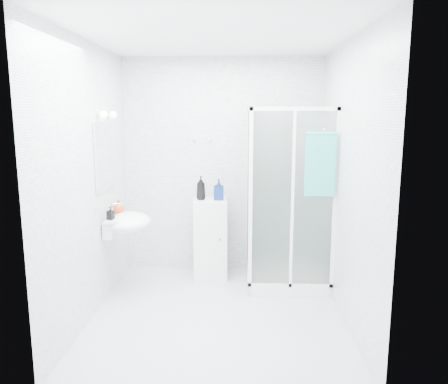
{
  "coord_description": "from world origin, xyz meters",
  "views": [
    {
      "loc": [
        0.22,
        -4.0,
        1.92
      ],
      "look_at": [
        0.05,
        0.35,
        1.15
      ],
      "focal_mm": 35.0,
      "sensor_mm": 36.0,
      "label": 1
    }
  ],
  "objects_px": {
    "soap_dispenser_orange": "(118,207)",
    "soap_dispenser_black": "(110,213)",
    "hand_towel": "(320,163)",
    "shampoo_bottle_b": "(219,189)",
    "wall_basin": "(127,223)",
    "shampoo_bottle_a": "(201,188)",
    "storage_cabinet": "(210,238)",
    "shower_enclosure": "(280,247)"
  },
  "relations": [
    {
      "from": "hand_towel",
      "to": "soap_dispenser_orange",
      "type": "relative_size",
      "value": 4.2
    },
    {
      "from": "storage_cabinet",
      "to": "soap_dispenser_orange",
      "type": "xyz_separation_m",
      "value": [
        -0.97,
        -0.41,
        0.47
      ]
    },
    {
      "from": "wall_basin",
      "to": "soap_dispenser_black",
      "type": "distance_m",
      "value": 0.23
    },
    {
      "from": "shampoo_bottle_b",
      "to": "soap_dispenser_black",
      "type": "bearing_deg",
      "value": -147.44
    },
    {
      "from": "storage_cabinet",
      "to": "shower_enclosure",
      "type": "bearing_deg",
      "value": -20.59
    },
    {
      "from": "storage_cabinet",
      "to": "shampoo_bottle_b",
      "type": "distance_m",
      "value": 0.6
    },
    {
      "from": "shampoo_bottle_b",
      "to": "soap_dispenser_orange",
      "type": "height_order",
      "value": "shampoo_bottle_b"
    },
    {
      "from": "shampoo_bottle_a",
      "to": "shampoo_bottle_b",
      "type": "bearing_deg",
      "value": 0.2
    },
    {
      "from": "shampoo_bottle_b",
      "to": "shampoo_bottle_a",
      "type": "bearing_deg",
      "value": -179.8
    },
    {
      "from": "shampoo_bottle_a",
      "to": "shampoo_bottle_b",
      "type": "xyz_separation_m",
      "value": [
        0.21,
        0.0,
        -0.02
      ]
    },
    {
      "from": "storage_cabinet",
      "to": "soap_dispenser_orange",
      "type": "distance_m",
      "value": 1.15
    },
    {
      "from": "shampoo_bottle_b",
      "to": "soap_dispenser_orange",
      "type": "relative_size",
      "value": 1.59
    },
    {
      "from": "hand_towel",
      "to": "shampoo_bottle_b",
      "type": "height_order",
      "value": "hand_towel"
    },
    {
      "from": "wall_basin",
      "to": "shampoo_bottle_a",
      "type": "xyz_separation_m",
      "value": [
        0.74,
        0.54,
        0.29
      ]
    },
    {
      "from": "hand_towel",
      "to": "shampoo_bottle_b",
      "type": "relative_size",
      "value": 2.64
    },
    {
      "from": "shower_enclosure",
      "to": "shampoo_bottle_a",
      "type": "bearing_deg",
      "value": 166.21
    },
    {
      "from": "storage_cabinet",
      "to": "shampoo_bottle_b",
      "type": "relative_size",
      "value": 3.87
    },
    {
      "from": "shampoo_bottle_b",
      "to": "soap_dispenser_orange",
      "type": "bearing_deg",
      "value": -159.51
    },
    {
      "from": "wall_basin",
      "to": "hand_towel",
      "type": "height_order",
      "value": "hand_towel"
    },
    {
      "from": "hand_towel",
      "to": "shampoo_bottle_a",
      "type": "distance_m",
      "value": 1.45
    },
    {
      "from": "soap_dispenser_orange",
      "to": "soap_dispenser_black",
      "type": "distance_m",
      "value": 0.29
    },
    {
      "from": "hand_towel",
      "to": "soap_dispenser_orange",
      "type": "height_order",
      "value": "hand_towel"
    },
    {
      "from": "storage_cabinet",
      "to": "soap_dispenser_black",
      "type": "height_order",
      "value": "soap_dispenser_black"
    },
    {
      "from": "shampoo_bottle_a",
      "to": "shampoo_bottle_b",
      "type": "height_order",
      "value": "shampoo_bottle_a"
    },
    {
      "from": "shower_enclosure",
      "to": "storage_cabinet",
      "type": "xyz_separation_m",
      "value": [
        -0.81,
        0.24,
        0.02
      ]
    },
    {
      "from": "soap_dispenser_orange",
      "to": "wall_basin",
      "type": "bearing_deg",
      "value": -49.22
    },
    {
      "from": "storage_cabinet",
      "to": "hand_towel",
      "type": "relative_size",
      "value": 1.46
    },
    {
      "from": "soap_dispenser_black",
      "to": "shampoo_bottle_b",
      "type": "bearing_deg",
      "value": 32.56
    },
    {
      "from": "shower_enclosure",
      "to": "soap_dispenser_black",
      "type": "distance_m",
      "value": 1.9
    },
    {
      "from": "shower_enclosure",
      "to": "wall_basin",
      "type": "height_order",
      "value": "shower_enclosure"
    },
    {
      "from": "wall_basin",
      "to": "soap_dispenser_orange",
      "type": "distance_m",
      "value": 0.23
    },
    {
      "from": "wall_basin",
      "to": "shampoo_bottle_a",
      "type": "relative_size",
      "value": 2.0
    },
    {
      "from": "soap_dispenser_orange",
      "to": "soap_dispenser_black",
      "type": "relative_size",
      "value": 1.13
    },
    {
      "from": "hand_towel",
      "to": "soap_dispenser_black",
      "type": "height_order",
      "value": "hand_towel"
    },
    {
      "from": "shower_enclosure",
      "to": "soap_dispenser_orange",
      "type": "height_order",
      "value": "shower_enclosure"
    },
    {
      "from": "shower_enclosure",
      "to": "soap_dispenser_black",
      "type": "height_order",
      "value": "shower_enclosure"
    },
    {
      "from": "storage_cabinet",
      "to": "soap_dispenser_orange",
      "type": "bearing_deg",
      "value": -161.24
    },
    {
      "from": "shampoo_bottle_a",
      "to": "hand_towel",
      "type": "bearing_deg",
      "value": -26.53
    },
    {
      "from": "wall_basin",
      "to": "shampoo_bottle_b",
      "type": "height_order",
      "value": "shampoo_bottle_b"
    },
    {
      "from": "wall_basin",
      "to": "soap_dispenser_orange",
      "type": "relative_size",
      "value": 3.65
    },
    {
      "from": "shower_enclosure",
      "to": "shampoo_bottle_a",
      "type": "xyz_separation_m",
      "value": [
        -0.91,
        0.22,
        0.64
      ]
    },
    {
      "from": "shampoo_bottle_a",
      "to": "storage_cabinet",
      "type": "bearing_deg",
      "value": 6.67
    }
  ]
}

